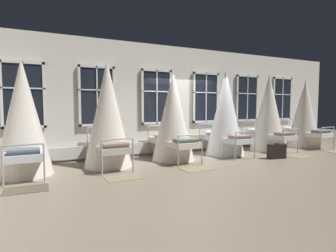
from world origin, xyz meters
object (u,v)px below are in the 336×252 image
Objects in this scene: cot_first at (23,119)px; cot_third at (173,118)px; cot_fifth at (268,114)px; cot_sixth at (304,115)px; cot_fourth at (225,114)px; suitcase_dark at (277,151)px; cot_second at (108,116)px.

cot_third is (3.92, 0.03, -0.04)m from cot_first.
cot_sixth is at bearing -92.26° from cot_fifth.
cot_first is at bearing 89.57° from cot_third.
cot_fourth reaches higher than cot_sixth.
cot_fifth is 1.05× the size of cot_sixth.
cot_first is 1.03× the size of cot_third.
suitcase_dark is at bearing -143.22° from cot_fourth.
suitcase_dark is at bearing -103.04° from cot_second.
cot_second reaches higher than cot_first.
cot_third is 3.32m from suitcase_dark.
cot_sixth is at bearing -89.28° from cot_first.
cot_fifth is (1.96, 0.02, -0.01)m from cot_fourth.
cot_fourth is at bearing 89.22° from cot_fifth.
cot_fourth reaches higher than cot_fifth.
cot_fourth is (5.85, 0.05, 0.04)m from cot_first.
cot_second is 1.02× the size of cot_fifth.
cot_fifth is 4.69× the size of suitcase_dark.
cot_second is 1.94m from cot_third.
cot_fifth reaches higher than suitcase_dark.
suitcase_dark is (-1.00, -1.30, -1.10)m from cot_fifth.
cot_second is 3.88m from cot_fourth.
cot_sixth is at bearing -89.95° from cot_fourth.
cot_first is 7.81m from cot_fifth.
cot_second is 1.01× the size of cot_fourth.
cot_second is 5.83m from cot_fifth.
cot_second is 1.07× the size of cot_sixth.
cot_fifth is 1.89m from cot_sixth.
cot_fifth is (5.83, 0.03, -0.02)m from cot_second.
cot_fifth reaches higher than cot_first.
cot_third is at bearing 89.23° from cot_sixth.
cot_sixth is (7.72, 0.01, -0.09)m from cot_second.
cot_first is 7.00m from suitcase_dark.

